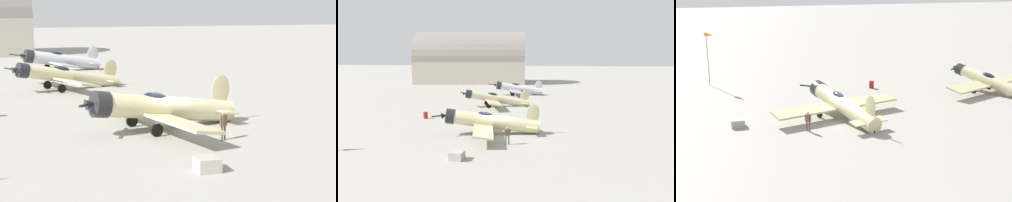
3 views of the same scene
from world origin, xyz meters
The scene contains 8 objects.
ground_plane centered at (0.00, 0.00, 0.00)m, with size 400.00×400.00×0.00m, color gray.
airplane_foreground centered at (0.10, -0.52, 1.38)m, with size 13.14×11.26×3.41m.
airplane_mid_apron centered at (-19.65, -3.13, 1.28)m, with size 12.24×11.38×3.24m.
airplane_far_line centered at (-35.75, -1.19, 1.37)m, with size 11.04×11.33×3.23m.
ground_crew_mechanic centered at (4.13, 1.96, 1.04)m, with size 0.44×0.58×1.72m.
equipment_crate centered at (9.59, -1.52, 0.34)m, with size 1.25×1.18×0.68m.
fuel_drum centered at (-7.93, -10.72, 0.43)m, with size 0.62×0.62×0.87m.
distant_hangar centered at (-65.85, -17.85, 5.36)m, with size 20.14×32.45×17.09m.
Camera 2 is at (37.26, 6.35, 8.77)m, focal length 38.13 mm.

